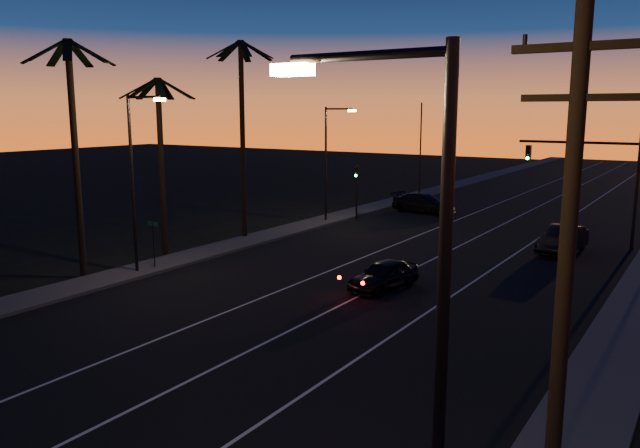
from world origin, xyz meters
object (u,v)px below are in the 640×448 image
Objects in this scene: signal_mast at (595,168)px; right_car at (562,240)px; utility_pole at (565,283)px; lead_car at (384,275)px; cross_car at (424,203)px.

signal_mast is 5.22m from right_car.
lead_car is at bearing 126.77° from utility_pole.
lead_car is 0.94× the size of right_car.
signal_mast is at bearing 68.29° from lead_car.
utility_pole reaches higher than right_car.
right_car is (5.29, 12.42, 0.11)m from lead_car.
utility_pole is at bearing -63.18° from cross_car.
right_car is (-5.41, 26.75, -4.52)m from utility_pole.
utility_pole reaches higher than signal_mast.
lead_car is 22.95m from cross_car.
utility_pole is 1.41× the size of signal_mast.
cross_car is (-13.75, 6.02, -3.99)m from signal_mast.
signal_mast is 17.36m from lead_car.
right_car is (-0.95, -3.24, -3.98)m from signal_mast.
signal_mast is (-4.46, 29.99, -0.53)m from utility_pole.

